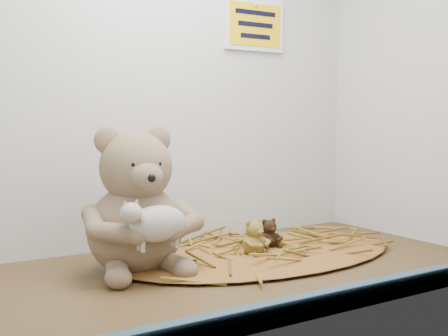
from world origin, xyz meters
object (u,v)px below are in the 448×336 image
toy_lamb (158,224)px  mini_teddy_tan (254,236)px  mini_teddy_brown (269,232)px  main_teddy (135,199)px

toy_lamb → mini_teddy_tan: bearing=12.6°
mini_teddy_tan → mini_teddy_brown: (6.60, 3.45, -0.52)cm
main_teddy → toy_lamb: (0.00, -10.42, -3.33)cm
main_teddy → mini_teddy_tan: 27.55cm
toy_lamb → mini_teddy_tan: size_ratio=1.87×
mini_teddy_brown → main_teddy: bearing=-177.6°
toy_lamb → mini_teddy_brown: toy_lamb is taller
mini_teddy_brown → mini_teddy_tan: bearing=-147.8°
main_teddy → mini_teddy_brown: main_teddy is taller
main_teddy → mini_teddy_tan: (25.48, -4.72, -9.33)cm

